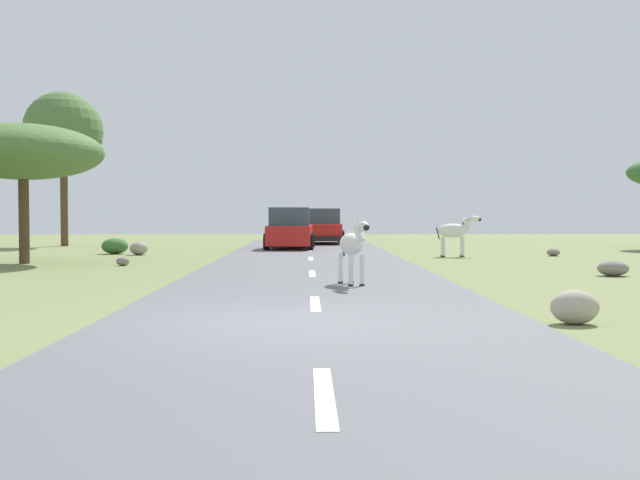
% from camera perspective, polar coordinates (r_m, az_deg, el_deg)
% --- Properties ---
extents(ground_plane, '(90.00, 90.00, 0.00)m').
position_cam_1_polar(ground_plane, '(9.92, -2.83, -6.70)').
color(ground_plane, olive).
extents(road, '(6.00, 64.00, 0.05)m').
position_cam_1_polar(road, '(9.92, -0.24, -6.56)').
color(road, slate).
rests_on(road, ground_plane).
extents(lane_markings, '(0.16, 56.00, 0.01)m').
position_cam_1_polar(lane_markings, '(8.92, -0.15, -7.34)').
color(lane_markings, silver).
rests_on(lane_markings, road).
extents(zebra_0, '(0.66, 1.42, 1.38)m').
position_cam_1_polar(zebra_0, '(14.96, 2.56, -0.41)').
color(zebra_0, silver).
rests_on(zebra_0, road).
extents(zebra_2, '(1.61, 0.43, 1.52)m').
position_cam_1_polar(zebra_2, '(26.20, 10.52, 0.68)').
color(zebra_2, silver).
rests_on(zebra_2, ground_plane).
extents(car_0, '(2.13, 4.40, 1.74)m').
position_cam_1_polar(car_0, '(30.98, -2.34, 0.81)').
color(car_0, red).
rests_on(car_0, road).
extents(car_1, '(2.08, 4.37, 1.74)m').
position_cam_1_polar(car_1, '(36.50, 0.25, 0.99)').
color(car_1, red).
rests_on(car_1, road).
extents(tree_1, '(4.79, 4.79, 4.23)m').
position_cam_1_polar(tree_1, '(24.00, -22.19, 6.36)').
color(tree_1, '#4C3823').
rests_on(tree_1, ground_plane).
extents(tree_2, '(3.67, 3.67, 7.27)m').
position_cam_1_polar(tree_2, '(36.78, -19.43, 8.00)').
color(tree_2, '#4C3823').
rests_on(tree_2, ground_plane).
extents(bush_1, '(1.00, 0.90, 0.60)m').
position_cam_1_polar(bush_1, '(28.73, -15.74, -0.46)').
color(bush_1, '#386633').
rests_on(bush_1, ground_plane).
extents(rock_0, '(0.39, 0.33, 0.25)m').
position_cam_1_polar(rock_0, '(22.11, -15.15, -1.62)').
color(rock_0, gray).
rests_on(rock_0, ground_plane).
extents(rock_1, '(0.46, 0.49, 0.28)m').
position_cam_1_polar(rock_1, '(27.59, 17.77, -0.91)').
color(rock_1, gray).
rests_on(rock_1, ground_plane).
extents(rock_2, '(0.65, 0.70, 0.50)m').
position_cam_1_polar(rock_2, '(27.73, -13.97, -0.64)').
color(rock_2, gray).
rests_on(rock_2, ground_plane).
extents(rock_3, '(0.66, 0.49, 0.47)m').
position_cam_1_polar(rock_3, '(10.59, 19.29, -4.98)').
color(rock_3, '#A89E8C').
rests_on(rock_3, ground_plane).
extents(rock_4, '(0.76, 0.60, 0.38)m').
position_cam_1_polar(rock_4, '(19.13, 21.93, -2.07)').
color(rock_4, gray).
rests_on(rock_4, ground_plane).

